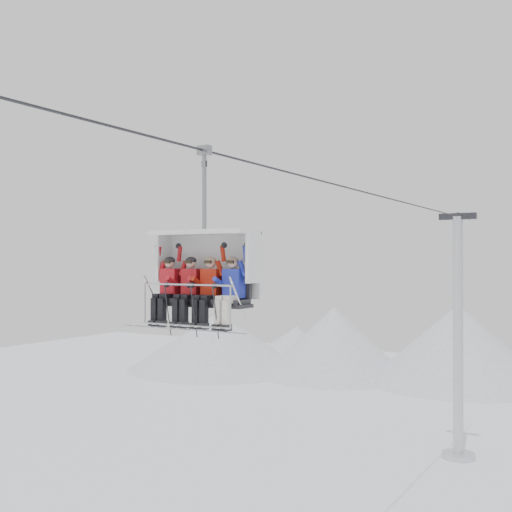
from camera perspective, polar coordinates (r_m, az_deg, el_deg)
The scene contains 8 objects.
ridgeline at distance 57.49m, azimuth 20.46°, elevation -8.43°, with size 72.00×21.00×7.00m.
lift_tower_right at distance 37.30m, azimuth 17.52°, elevation -8.22°, with size 2.00×1.80×13.48m.
haul_cable at distance 16.45m, azimuth 0.00°, elevation 8.19°, with size 0.06×0.06×50.00m, color #2A2A2F.
chairlift_carrier at distance 14.44m, azimuth -4.33°, elevation -0.98°, with size 2.47×1.17×3.98m.
skier_far_left at distance 14.74m, azimuth -7.86°, elevation -2.79°, with size 0.42×1.69×1.68m.
skier_center_left at distance 14.37m, azimuth -5.98°, elevation -2.85°, with size 0.42×1.69×1.68m.
skier_center_right at distance 14.07m, azimuth -4.23°, elevation -2.91°, with size 0.42×1.69×1.68m.
skier_far_right at distance 13.75m, azimuth -2.25°, elevation -2.96°, with size 0.42×1.69×1.68m.
Camera 1 is at (8.21, -14.03, 10.82)m, focal length 45.00 mm.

